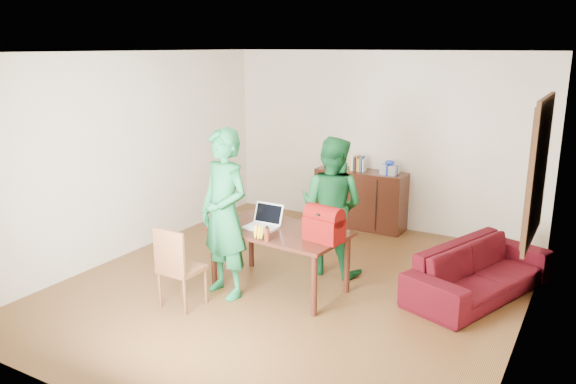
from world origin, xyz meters
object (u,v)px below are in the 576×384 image
Objects in this scene: person_far at (332,206)px; table at (279,237)px; chair at (182,283)px; person_near at (224,214)px; sofa at (480,271)px; bottle at (267,234)px; red_bag at (324,227)px; laptop at (261,224)px.

table is at bearing 69.11° from person_far.
chair is at bearing -122.38° from table.
person_near reaches higher than sofa.
bottle is 0.62m from red_bag.
bottle reaches higher than sofa.
person_near is at bearing 66.61° from chair.
person_near is (-0.46, -0.43, 0.32)m from table.
bottle is (-0.20, -1.18, -0.05)m from person_far.
person_far is (0.98, 1.69, 0.59)m from chair.
person_far reaches higher than bottle.
table is 0.25m from laptop.
table is 1.77× the size of chair.
sofa is at bearing -172.52° from person_far.
person_near reaches higher than bottle.
table is at bearing 135.99° from sofa.
person_far reaches higher than chair.
laptop is 0.45m from bottle.
bottle is 2.48m from sofa.
sofa is (2.51, 1.43, -0.67)m from person_near.
table is at bearing -177.99° from red_bag.
person_far reaches higher than table.
person_near is at bearing -178.25° from bottle.
table is 0.85× the size of person_near.
bottle is at bearing 17.64° from person_near.
person_far is at bearing 73.83° from person_near.
person_far is (0.75, 1.19, -0.10)m from person_near.
red_bag is at bearing 33.82° from person_near.
table is at bearing 18.95° from laptop.
chair is 2.48× the size of laptop.
chair is at bearing -119.72° from laptop.
person_far is 10.20× the size of bottle.
laptop is (0.49, 0.85, 0.51)m from chair.
person_near is 0.47m from laptop.
red_bag reaches higher than laptop.
table is at bearing 55.17° from chair.
laptop is 0.89× the size of red_bag.
laptop is 2.55m from sofa.
bottle is at bearing 35.28° from chair.
red_bag is at bearing -0.72° from laptop.
bottle is at bearing -73.11° from table.
red_bag is (1.06, 0.34, -0.08)m from person_near.
laptop reaches higher than sofa.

